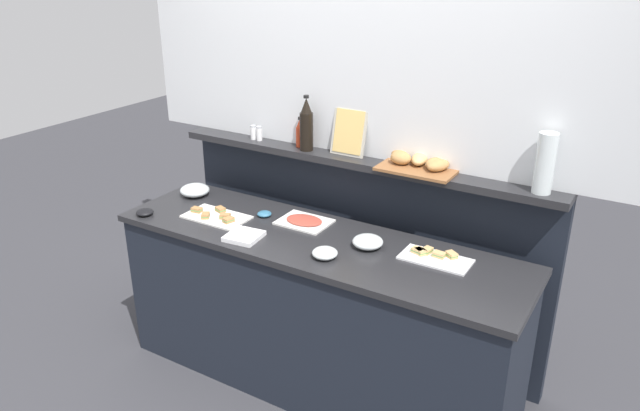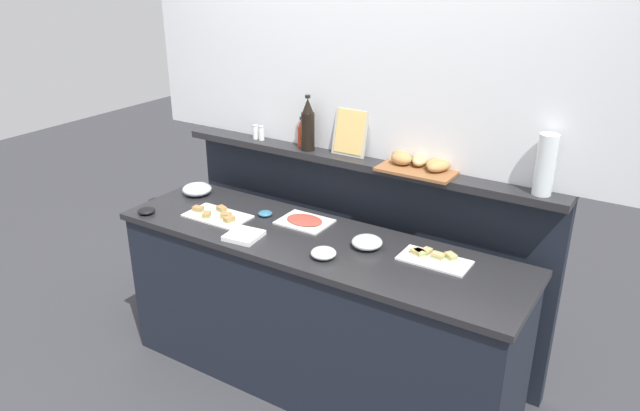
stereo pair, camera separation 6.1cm
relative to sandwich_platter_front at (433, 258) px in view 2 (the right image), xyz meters
The scene contains 20 objects.
ground_plane 1.20m from the sandwich_platter_front, 140.96° to the left, with size 12.00×12.00×0.00m, color #38383D.
buffet_counter 0.77m from the sandwich_platter_front, 169.66° to the right, with size 2.23×0.63×0.90m.
back_ledge_unit 0.76m from the sandwich_platter_front, 147.82° to the left, with size 2.28×0.22×1.22m.
upper_wall_panel 1.24m from the sandwich_platter_front, 146.20° to the left, with size 2.88×0.08×1.38m, color silver.
sandwich_platter_front is the anchor object (origin of this frame).
sandwich_platter_rear 1.23m from the sandwich_platter_front, behind, with size 0.36×0.21×0.04m.
cold_cuts_platter 0.76m from the sandwich_platter_front, behind, with size 0.28×0.21×0.02m.
glass_bowl_large 0.34m from the sandwich_platter_front, behind, with size 0.16×0.16×0.06m.
glass_bowl_medium 0.53m from the sandwich_platter_front, 150.47° to the right, with size 0.13×0.13×0.05m.
glass_bowl_small 1.55m from the sandwich_platter_front, behind, with size 0.18×0.18×0.07m.
condiment_bowl_teal 1.00m from the sandwich_platter_front, behind, with size 0.08×0.08×0.03m, color teal.
condiment_bowl_dark 1.63m from the sandwich_platter_front, 167.87° to the right, with size 0.10×0.10×0.03m, color black.
napkin_stack 0.97m from the sandwich_platter_front, 162.53° to the right, with size 0.17×0.17×0.02m, color white.
wine_bottle_dark 1.06m from the sandwich_platter_front, 162.24° to the left, with size 0.08×0.08×0.32m.
hot_sauce_bottle 1.10m from the sandwich_platter_front, 161.52° to the left, with size 0.04×0.04×0.18m.
salt_shaker 1.38m from the sandwich_platter_front, 166.78° to the left, with size 0.03×0.03×0.09m.
pepper_shaker 1.34m from the sandwich_platter_front, 166.33° to the left, with size 0.03×0.03×0.09m.
bread_basket 0.53m from the sandwich_platter_front, 126.96° to the left, with size 0.42×0.27×0.08m.
framed_picture 0.87m from the sandwich_platter_front, 152.68° to the left, with size 0.20×0.07×0.27m.
water_carafe 0.67m from the sandwich_platter_front, 37.95° to the left, with size 0.09×0.09×0.29m, color silver.
Camera 2 is at (1.54, -2.39, 2.29)m, focal length 34.42 mm.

